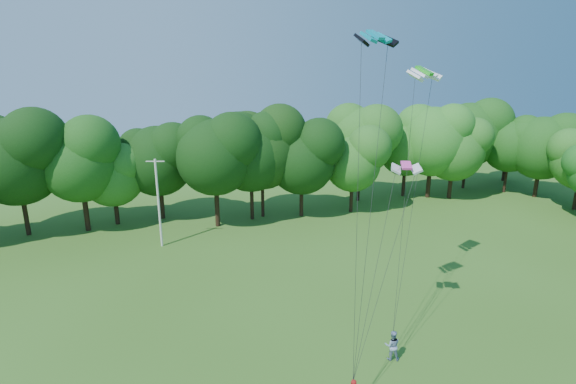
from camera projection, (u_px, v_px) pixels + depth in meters
name	position (u px, v px, depth m)	size (l,w,h in m)	color
utility_pole	(159.00, 202.00, 41.85)	(1.62, 0.68, 8.50)	silver
kite_flyer_right	(392.00, 345.00, 26.36)	(0.91, 0.71, 1.88)	#899ABE
kite_teal	(375.00, 35.00, 23.65)	(2.57, 1.55, 0.58)	#058B9D
kite_green	(424.00, 71.00, 29.91)	(2.98, 2.15, 0.65)	green
kite_pink	(406.00, 165.00, 26.43)	(1.95, 1.50, 0.39)	#E13E9E
tree_back_center	(262.00, 145.00, 49.06)	(9.09, 9.09, 13.21)	#331F14
tree_back_east	(433.00, 130.00, 56.18)	(9.62, 9.62, 14.00)	black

